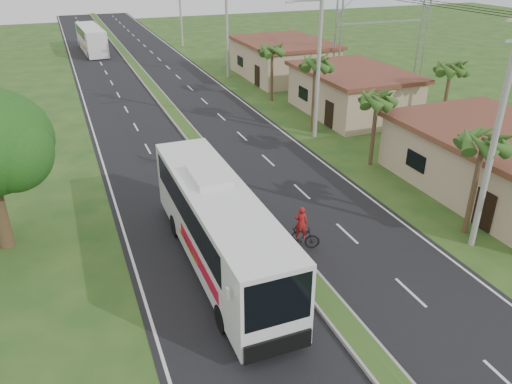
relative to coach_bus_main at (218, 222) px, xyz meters
name	(u,v)px	position (x,y,z in m)	size (l,w,h in m)	color
ground	(335,314)	(3.15, -4.73, -2.21)	(180.00, 180.00, 0.00)	#224A1B
road_asphalt	(196,142)	(3.15, 15.27, -2.20)	(14.00, 160.00, 0.02)	black
median_strip	(196,141)	(3.15, 15.27, -2.10)	(1.20, 160.00, 0.18)	gray
lane_edge_left	(100,155)	(-3.55, 15.27, -2.21)	(0.12, 160.00, 0.01)	silver
lane_edge_right	(281,131)	(9.85, 15.27, -2.21)	(0.12, 160.00, 0.01)	silver
shop_near	(502,162)	(17.15, 1.27, -0.43)	(8.60, 12.60, 3.52)	tan
shop_mid	(352,92)	(17.15, 17.27, -0.35)	(7.60, 10.60, 3.67)	tan
shop_far	(283,59)	(17.15, 31.27, -0.28)	(8.60, 11.60, 3.82)	tan
palm_verge_a	(484,142)	(12.15, -1.73, 2.53)	(2.40, 2.40, 5.45)	#473321
palm_verge_b	(377,99)	(12.55, 7.27, 2.15)	(2.40, 2.40, 5.05)	#473321
palm_verge_c	(315,64)	(11.95, 14.27, 2.92)	(2.40, 2.40, 5.85)	#473321
palm_verge_d	(272,50)	(12.45, 23.27, 2.34)	(2.40, 2.40, 5.25)	#473321
palm_behind_shop	(451,68)	(20.65, 10.27, 2.72)	(2.40, 2.40, 5.65)	#473321
utility_pole_a	(497,131)	(11.65, -2.73, 3.47)	(1.60, 0.28, 11.00)	gray
utility_pole_b	(319,51)	(11.62, 13.27, 4.05)	(3.20, 0.28, 12.00)	gray
utility_pole_c	(227,22)	(11.65, 33.27, 3.47)	(1.60, 0.28, 11.00)	gray
utility_pole_d	(180,5)	(11.65, 53.27, 3.21)	(1.60, 0.28, 10.50)	gray
billboard_lattice	(384,13)	(25.15, 25.27, 4.62)	(10.18, 1.18, 12.07)	gray
coach_bus_main	(218,222)	(0.00, 0.00, 0.00)	(2.70, 12.43, 4.01)	white
coach_bus_far	(91,38)	(-0.54, 52.96, -0.35)	(2.99, 11.37, 3.28)	white
motorcyclist	(300,234)	(3.91, -0.07, -1.43)	(1.88, 1.13, 2.20)	black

